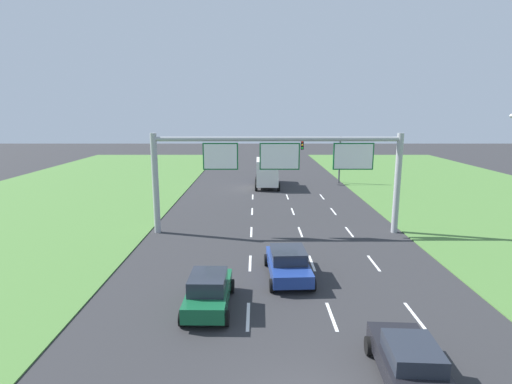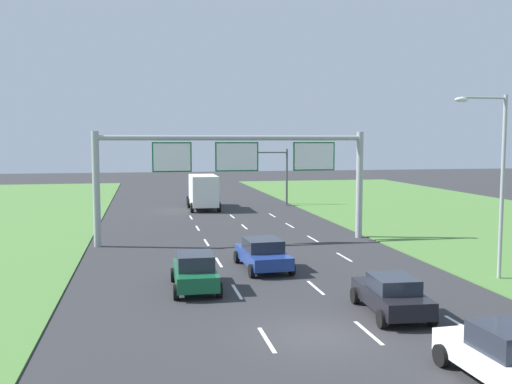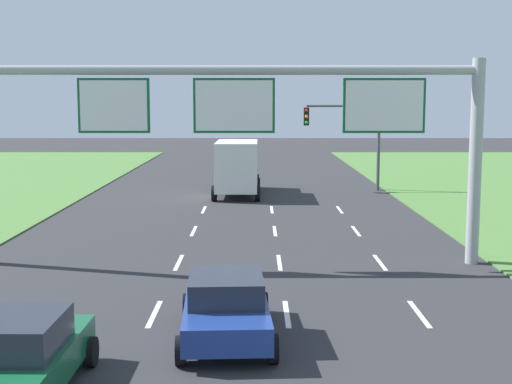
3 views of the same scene
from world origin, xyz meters
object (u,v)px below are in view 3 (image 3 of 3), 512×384
box_truck (237,166)px  traffic_light_mast (347,128)px  sign_gantry (234,121)px  car_far_ahead (225,307)px  car_lead_silver (22,356)px

box_truck → traffic_light_mast: (6.78, 2.06, 2.14)m
sign_gantry → traffic_light_mast: 21.07m
box_truck → car_far_ahead: bearing=-88.7°
car_lead_silver → sign_gantry: 12.47m
car_far_ahead → traffic_light_mast: (6.38, 27.89, 3.09)m
car_lead_silver → traffic_light_mast: (10.08, 31.23, 3.06)m
box_truck → sign_gantry: 18.27m
car_far_ahead → sign_gantry: size_ratio=0.26×
box_truck → sign_gantry: size_ratio=0.42×
car_lead_silver → car_far_ahead: size_ratio=0.91×
box_truck → traffic_light_mast: 7.40m
car_lead_silver → box_truck: box_truck is taller
car_far_ahead → sign_gantry: sign_gantry is taller
car_lead_silver → box_truck: size_ratio=0.58×
box_truck → traffic_light_mast: traffic_light_mast is taller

